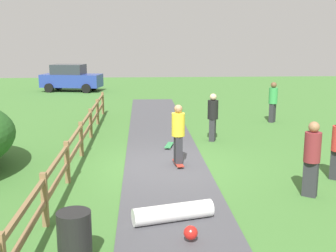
# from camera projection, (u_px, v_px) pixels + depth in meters

# --- Properties ---
(ground_plane) EXTENTS (60.00, 60.00, 0.00)m
(ground_plane) POSITION_uv_depth(u_px,v_px,m) (166.00, 166.00, 12.22)
(ground_plane) COLOR #427533
(asphalt_path) EXTENTS (2.40, 28.00, 0.02)m
(asphalt_path) POSITION_uv_depth(u_px,v_px,m) (166.00, 166.00, 12.21)
(asphalt_path) COLOR #47474C
(asphalt_path) RESTS_ON ground_plane
(wooden_fence) EXTENTS (0.12, 18.12, 1.10)m
(wooden_fence) POSITION_uv_depth(u_px,v_px,m) (75.00, 145.00, 11.92)
(wooden_fence) COLOR olive
(wooden_fence) RESTS_ON ground_plane
(trash_bin) EXTENTS (0.56, 0.56, 0.90)m
(trash_bin) POSITION_uv_depth(u_px,v_px,m) (75.00, 238.00, 6.80)
(trash_bin) COLOR black
(trash_bin) RESTS_ON ground_plane
(skater_riding) EXTENTS (0.42, 0.82, 1.79)m
(skater_riding) POSITION_uv_depth(u_px,v_px,m) (178.00, 132.00, 12.03)
(skater_riding) COLOR #B23326
(skater_riding) RESTS_ON asphalt_path
(skater_fallen) EXTENTS (1.69, 1.43, 0.36)m
(skater_fallen) POSITION_uv_depth(u_px,v_px,m) (174.00, 214.00, 8.36)
(skater_fallen) COLOR white
(skater_fallen) RESTS_ON asphalt_path
(skateboard_loose) EXTENTS (0.38, 0.82, 0.08)m
(skateboard_loose) POSITION_uv_depth(u_px,v_px,m) (169.00, 145.00, 14.30)
(skateboard_loose) COLOR #338C4C
(skateboard_loose) RESTS_ON asphalt_path
(bystander_black) EXTENTS (0.49, 0.49, 1.74)m
(bystander_black) POSITION_uv_depth(u_px,v_px,m) (213.00, 115.00, 15.10)
(bystander_black) COLOR #2D2D33
(bystander_black) RESTS_ON ground_plane
(bystander_green) EXTENTS (0.53, 0.53, 1.80)m
(bystander_green) POSITION_uv_depth(u_px,v_px,m) (273.00, 100.00, 18.58)
(bystander_green) COLOR #2D2D33
(bystander_green) RESTS_ON ground_plane
(bystander_maroon) EXTENTS (0.53, 0.53, 1.79)m
(bystander_maroon) POSITION_uv_depth(u_px,v_px,m) (312.00, 155.00, 9.67)
(bystander_maroon) COLOR #2D2D33
(bystander_maroon) RESTS_ON ground_plane
(parked_car_blue) EXTENTS (4.45, 2.60, 1.92)m
(parked_car_blue) POSITION_uv_depth(u_px,v_px,m) (71.00, 78.00, 29.96)
(parked_car_blue) COLOR #283D99
(parked_car_blue) RESTS_ON ground_plane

